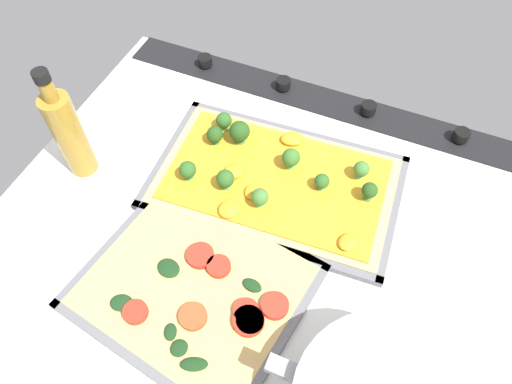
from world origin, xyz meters
TOP-DOWN VIEW (x-y plane):
  - ground_plane at (0.00, 0.00)cm, footprint 83.56×70.25cm
  - stove_control_panel at (0.00, -31.63)cm, footprint 80.22×7.00cm
  - baking_tray_front at (1.28, -10.02)cm, footprint 41.67×27.04cm
  - broccoli_pizza at (1.91, -10.18)cm, footprint 39.13×24.49cm
  - baking_tray_back at (5.26, 11.60)cm, footprint 34.30×30.73cm
  - veggie_pizza_back at (4.48, 11.85)cm, footprint 31.55×27.98cm
  - oil_bottle at (32.73, -0.83)cm, footprint 4.68×4.68cm

SIDE VIEW (x-z plane):
  - ground_plane at x=0.00cm, z-range -3.00..0.00cm
  - baking_tray_front at x=1.28cm, z-range -0.28..1.02cm
  - baking_tray_back at x=5.26cm, z-range -0.28..1.02cm
  - stove_control_panel at x=0.00cm, z-range -0.75..1.85cm
  - veggie_pizza_back at x=4.48cm, z-range 0.18..2.08cm
  - broccoli_pizza at x=1.91cm, z-range -1.10..4.55cm
  - oil_bottle at x=32.73cm, z-range -1.86..19.01cm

